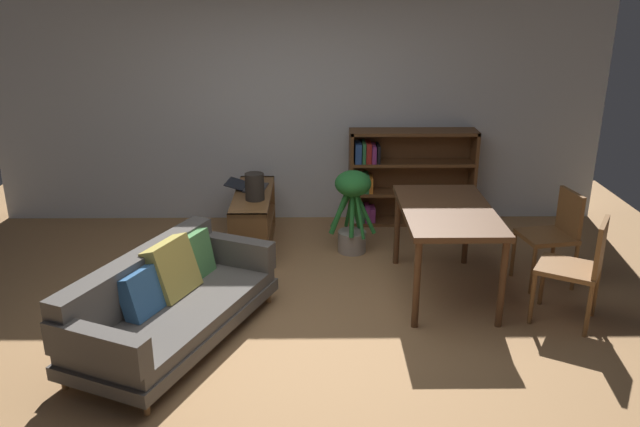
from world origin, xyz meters
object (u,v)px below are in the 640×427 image
potted_floor_plant (352,205)px  dining_table (447,218)px  bookshelf (403,176)px  desk_speaker (255,187)px  fabric_couch (168,300)px  media_console (254,221)px  dining_chair_near (554,232)px  dining_chair_far (579,265)px  open_laptop (249,186)px

potted_floor_plant → dining_table: bearing=-50.6°
bookshelf → desk_speaker: bearing=-150.0°
fabric_couch → desk_speaker: 1.77m
media_console → dining_table: size_ratio=0.94×
dining_table → fabric_couch: bearing=-161.5°
potted_floor_plant → dining_chair_near: (1.77, -0.74, -0.01)m
fabric_couch → bookshelf: (2.14, 2.56, 0.21)m
media_console → bookshelf: size_ratio=0.90×
fabric_couch → dining_chair_near: bearing=15.9°
potted_floor_plant → bookshelf: (0.63, 0.88, 0.03)m
desk_speaker → potted_floor_plant: 0.99m
desk_speaker → fabric_couch: bearing=-108.3°
fabric_couch → dining_chair_far: 3.22m
dining_chair_far → bookshelf: bearing=114.6°
dining_chair_near → open_laptop: bearing=159.2°
desk_speaker → potted_floor_plant: (0.97, 0.04, -0.21)m
open_laptop → dining_chair_far: size_ratio=0.50×
dining_chair_near → dining_chair_far: 0.74m
potted_floor_plant → open_laptop: bearing=162.4°
desk_speaker → dining_chair_far: (2.67, -1.43, -0.21)m
fabric_couch → dining_chair_far: bearing=3.6°
dining_chair_far → desk_speaker: bearing=151.8°
bookshelf → potted_floor_plant: bearing=-125.4°
potted_floor_plant → dining_chair_near: bearing=-22.7°
open_laptop → bookshelf: bookshelf is taller
dining_table → dining_chair_far: 1.12m
desk_speaker → dining_chair_near: size_ratio=0.31×
potted_floor_plant → dining_chair_near: size_ratio=0.98×
media_console → dining_chair_far: bearing=-30.9°
open_laptop → dining_chair_near: 3.03m
desk_speaker → dining_chair_far: 3.04m
desk_speaker → bookshelf: size_ratio=0.19×
open_laptop → dining_table: size_ratio=0.33×
dining_chair_near → fabric_couch: bearing=-164.1°
fabric_couch → potted_floor_plant: bearing=48.0°
dining_chair_near → dining_table: bearing=-170.0°
dining_table → potted_floor_plant: bearing=129.4°
dining_chair_near → bookshelf: bookshelf is taller
dining_chair_far → bookshelf: 2.59m
fabric_couch → bookshelf: size_ratio=1.42×
fabric_couch → dining_table: dining_table is taller
dining_chair_near → dining_chair_far: bearing=-95.1°
potted_floor_plant → dining_chair_far: 2.25m
dining_table → dining_chair_near: size_ratio=1.54×
fabric_couch → desk_speaker: size_ratio=7.45×
dining_table → dining_chair_near: dining_chair_near is taller
fabric_couch → dining_chair_far: size_ratio=2.23×
dining_table → dining_chair_near: (1.02, 0.18, -0.21)m
media_console → bookshelf: bearing=24.1°
fabric_couch → bookshelf: bearing=50.1°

